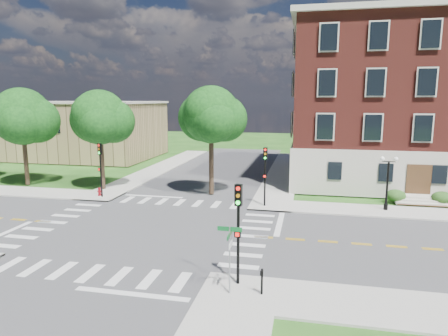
% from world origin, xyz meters
% --- Properties ---
extents(ground, '(160.00, 160.00, 0.00)m').
position_xyz_m(ground, '(0.00, 0.00, 0.00)').
color(ground, '#1C4A14').
rests_on(ground, ground).
extents(road_ew, '(90.00, 12.00, 0.01)m').
position_xyz_m(road_ew, '(0.00, 0.00, 0.01)').
color(road_ew, '#3D3D3F').
rests_on(road_ew, ground).
extents(road_ns, '(12.00, 90.00, 0.01)m').
position_xyz_m(road_ns, '(0.00, 0.00, 0.01)').
color(road_ns, '#3D3D3F').
rests_on(road_ns, ground).
extents(sidewalk_ne, '(34.00, 34.00, 0.12)m').
position_xyz_m(sidewalk_ne, '(15.38, 15.38, 0.06)').
color(sidewalk_ne, '#9E9B93').
rests_on(sidewalk_ne, ground).
extents(sidewalk_nw, '(34.00, 34.00, 0.12)m').
position_xyz_m(sidewalk_nw, '(-15.38, 15.38, 0.06)').
color(sidewalk_nw, '#9E9B93').
rests_on(sidewalk_nw, ground).
extents(crosswalk_east, '(2.20, 10.20, 0.02)m').
position_xyz_m(crosswalk_east, '(7.20, 0.00, 0.00)').
color(crosswalk_east, silver).
rests_on(crosswalk_east, ground).
extents(stop_bar_east, '(0.40, 5.50, 0.00)m').
position_xyz_m(stop_bar_east, '(8.80, 3.00, 0.00)').
color(stop_bar_east, silver).
rests_on(stop_bar_east, ground).
extents(main_building, '(30.60, 22.40, 16.50)m').
position_xyz_m(main_building, '(24.00, 21.99, 8.34)').
color(main_building, beige).
rests_on(main_building, ground).
extents(secondary_building, '(20.40, 15.40, 8.30)m').
position_xyz_m(secondary_building, '(-22.00, 30.00, 4.28)').
color(secondary_building, olive).
rests_on(secondary_building, ground).
extents(tree_b, '(5.68, 5.68, 9.76)m').
position_xyz_m(tree_b, '(-17.36, 10.47, 7.01)').
color(tree_b, black).
rests_on(tree_b, ground).
extents(tree_c, '(5.18, 5.18, 9.51)m').
position_xyz_m(tree_c, '(-8.82, 10.30, 7.01)').
color(tree_c, black).
rests_on(tree_c, ground).
extents(tree_d, '(5.12, 5.12, 9.82)m').
position_xyz_m(tree_d, '(2.02, 10.40, 7.35)').
color(tree_d, black).
rests_on(tree_d, ground).
extents(traffic_signal_se, '(0.36, 0.40, 4.80)m').
position_xyz_m(traffic_signal_se, '(7.57, -6.98, 3.19)').
color(traffic_signal_se, black).
rests_on(traffic_signal_se, ground).
extents(traffic_signal_ne, '(0.34, 0.38, 4.80)m').
position_xyz_m(traffic_signal_ne, '(7.26, 7.26, 3.19)').
color(traffic_signal_ne, black).
rests_on(traffic_signal_ne, ground).
extents(traffic_signal_nw, '(0.38, 0.46, 4.80)m').
position_xyz_m(traffic_signal_nw, '(-7.32, 7.32, 3.19)').
color(traffic_signal_nw, black).
rests_on(traffic_signal_nw, ground).
extents(twin_lamp_west, '(1.36, 0.36, 4.23)m').
position_xyz_m(twin_lamp_west, '(16.75, 8.06, 2.52)').
color(twin_lamp_west, black).
rests_on(twin_lamp_west, ground).
extents(street_sign_pole, '(1.10, 1.10, 3.10)m').
position_xyz_m(street_sign_pole, '(7.37, -7.97, 2.31)').
color(street_sign_pole, gray).
rests_on(street_sign_pole, ground).
extents(push_button_post, '(0.14, 0.21, 1.20)m').
position_xyz_m(push_button_post, '(8.80, -7.81, 0.80)').
color(push_button_post, black).
rests_on(push_button_post, ground).
extents(fire_hydrant, '(0.35, 0.35, 0.75)m').
position_xyz_m(fire_hydrant, '(-7.74, 7.65, 0.46)').
color(fire_hydrant, '#A30C15').
rests_on(fire_hydrant, ground).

